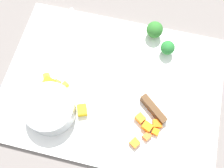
{
  "coord_description": "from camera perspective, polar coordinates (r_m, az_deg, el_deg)",
  "views": [
    {
      "loc": [
        0.05,
        -0.21,
        0.55
      ],
      "look_at": [
        0.0,
        0.0,
        0.02
      ],
      "focal_mm": 42.38,
      "sensor_mm": 36.0,
      "label": 1
    }
  ],
  "objects": [
    {
      "name": "ground_plane",
      "position": [
        0.59,
        0.0,
        -0.79
      ],
      "size": [
        4.0,
        4.0,
        0.0
      ],
      "primitive_type": "plane",
      "color": "slate"
    },
    {
      "name": "cutting_board",
      "position": [
        0.59,
        0.0,
        -0.58
      ],
      "size": [
        0.47,
        0.35,
        0.01
      ],
      "primitive_type": "cube",
      "color": "white",
      "rests_on": "ground_plane"
    },
    {
      "name": "prep_bowl",
      "position": [
        0.55,
        -13.22,
        -5.28
      ],
      "size": [
        0.1,
        0.1,
        0.05
      ],
      "primitive_type": "cylinder",
      "color": "#B4BBBE",
      "rests_on": "cutting_board"
    },
    {
      "name": "chef_knife",
      "position": [
        0.58,
        3.96,
        0.39
      ],
      "size": [
        0.29,
        0.24,
        0.02
      ],
      "rotation": [
        0.0,
        0.0,
        2.45
      ],
      "color": "silver",
      "rests_on": "cutting_board"
    },
    {
      "name": "carrot_dice_0",
      "position": [
        0.55,
        9.34,
        -10.12
      ],
      "size": [
        0.02,
        0.02,
        0.01
      ],
      "primitive_type": "cube",
      "rotation": [
        0.0,
        0.0,
        2.91
      ],
      "color": "orange",
      "rests_on": "cutting_board"
    },
    {
      "name": "carrot_dice_1",
      "position": [
        0.54,
        4.94,
        -12.56
      ],
      "size": [
        0.02,
        0.02,
        0.01
      ],
      "primitive_type": "cube",
      "rotation": [
        0.0,
        0.0,
        0.97
      ],
      "color": "orange",
      "rests_on": "cutting_board"
    },
    {
      "name": "carrot_dice_2",
      "position": [
        0.55,
        6.11,
        -7.38
      ],
      "size": [
        0.02,
        0.02,
        0.02
      ],
      "primitive_type": "cube",
      "rotation": [
        0.0,
        0.0,
        0.95
      ],
      "color": "orange",
      "rests_on": "cutting_board"
    },
    {
      "name": "carrot_dice_3",
      "position": [
        0.55,
        7.53,
        -11.13
      ],
      "size": [
        0.02,
        0.02,
        0.01
      ],
      "primitive_type": "cube",
      "rotation": [
        0.0,
        0.0,
        0.95
      ],
      "color": "orange",
      "rests_on": "cutting_board"
    },
    {
      "name": "carrot_dice_4",
      "position": [
        0.55,
        7.57,
        -9.13
      ],
      "size": [
        0.02,
        0.02,
        0.02
      ],
      "primitive_type": "cube",
      "rotation": [
        0.0,
        0.0,
        2.7
      ],
      "color": "orange",
      "rests_on": "cutting_board"
    },
    {
      "name": "carrot_dice_5",
      "position": [
        0.56,
        9.7,
        -8.46
      ],
      "size": [
        0.02,
        0.02,
        0.01
      ],
      "primitive_type": "cube",
      "rotation": [
        0.0,
        0.0,
        0.21
      ],
      "color": "orange",
      "rests_on": "cutting_board"
    },
    {
      "name": "pepper_dice_0",
      "position": [
        0.58,
        -10.17,
        -0.28
      ],
      "size": [
        0.02,
        0.02,
        0.01
      ],
      "primitive_type": "cube",
      "rotation": [
        0.0,
        0.0,
        1.09
      ],
      "color": "yellow",
      "rests_on": "cutting_board"
    },
    {
      "name": "pepper_dice_1",
      "position": [
        0.59,
        -13.46,
        0.06
      ],
      "size": [
        0.03,
        0.03,
        0.02
      ],
      "primitive_type": "cube",
      "rotation": [
        0.0,
        0.0,
        2.92
      ],
      "color": "yellow",
      "rests_on": "cutting_board"
    },
    {
      "name": "pepper_dice_2",
      "position": [
        0.6,
        -13.89,
        1.47
      ],
      "size": [
        0.02,
        0.02,
        0.01
      ],
      "primitive_type": "cube",
      "rotation": [
        0.0,
        0.0,
        0.54
      ],
      "color": "yellow",
      "rests_on": "cutting_board"
    },
    {
      "name": "pepper_dice_3",
      "position": [
        0.59,
        -11.81,
        0.14
      ],
      "size": [
        0.02,
        0.02,
        0.01
      ],
      "primitive_type": "cube",
      "rotation": [
        0.0,
        0.0,
        2.88
      ],
      "color": "yellow",
      "rests_on": "cutting_board"
    },
    {
      "name": "pepper_dice_4",
      "position": [
        0.56,
        -6.45,
        -5.62
      ],
      "size": [
        0.03,
        0.03,
        0.02
      ],
      "primitive_type": "cube",
      "rotation": [
        0.0,
        0.0,
        1.94
      ],
      "color": "yellow",
      "rests_on": "cutting_board"
    },
    {
      "name": "broccoli_floret_0",
      "position": [
        0.61,
        11.91,
        7.65
      ],
      "size": [
        0.03,
        0.03,
        0.04
      ],
      "color": "#88C167",
      "rests_on": "cutting_board"
    },
    {
      "name": "broccoli_floret_1",
      "position": [
        0.63,
        9.18,
        11.46
      ],
      "size": [
        0.04,
        0.04,
        0.04
      ],
      "color": "#98B55A",
      "rests_on": "cutting_board"
    }
  ]
}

